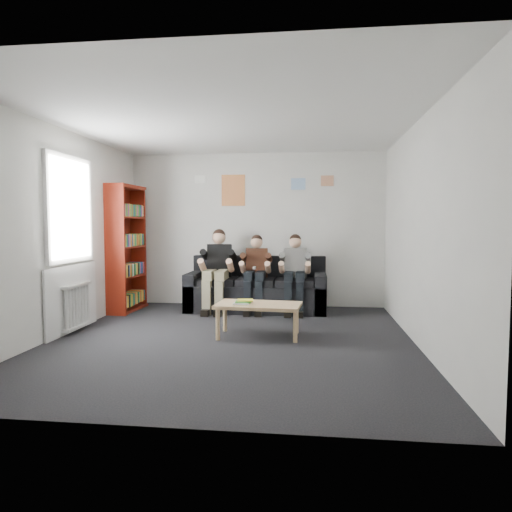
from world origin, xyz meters
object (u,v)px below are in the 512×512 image
(bookshelf, at_px, (128,248))
(person_left, at_px, (217,270))
(sofa, at_px, (257,291))
(coffee_table, at_px, (258,308))
(person_middle, at_px, (256,273))
(person_right, at_px, (295,273))

(bookshelf, height_order, person_left, bookshelf)
(sofa, distance_m, bookshelf, 2.28)
(coffee_table, distance_m, person_middle, 1.69)
(person_left, bearing_deg, coffee_table, -69.14)
(bookshelf, bearing_deg, person_left, 7.81)
(coffee_table, distance_m, person_right, 1.72)
(person_left, height_order, person_middle, person_left)
(coffee_table, height_order, person_right, person_right)
(sofa, xyz_separation_m, person_middle, (0.00, -0.20, 0.33))
(bookshelf, relative_size, person_middle, 1.64)
(sofa, bearing_deg, coffee_table, -82.65)
(sofa, distance_m, person_left, 0.77)
(person_left, height_order, person_right, person_left)
(person_left, bearing_deg, bookshelf, 177.37)
(sofa, relative_size, bookshelf, 1.11)
(sofa, xyz_separation_m, bookshelf, (-2.14, -0.33, 0.72))
(sofa, height_order, person_left, person_left)
(coffee_table, bearing_deg, person_left, 118.26)
(sofa, distance_m, person_middle, 0.38)
(sofa, bearing_deg, bookshelf, -171.19)
(person_right, bearing_deg, person_middle, 174.17)
(sofa, height_order, person_middle, person_middle)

